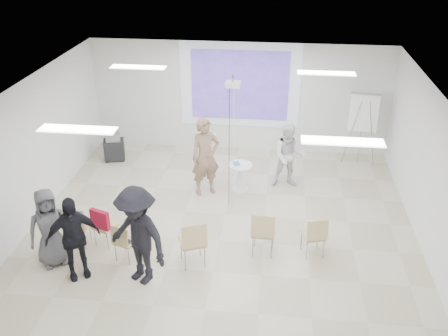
# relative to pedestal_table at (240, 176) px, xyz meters

# --- Properties ---
(floor) EXTENTS (8.00, 9.00, 0.10)m
(floor) POSITION_rel_pedestal_table_xyz_m (-0.24, -2.12, -0.44)
(floor) COLOR beige
(floor) RESTS_ON ground
(ceiling) EXTENTS (8.00, 9.00, 0.10)m
(ceiling) POSITION_rel_pedestal_table_xyz_m (-0.24, -2.12, 2.66)
(ceiling) COLOR white
(ceiling) RESTS_ON wall_back
(wall_back) EXTENTS (8.00, 0.10, 3.00)m
(wall_back) POSITION_rel_pedestal_table_xyz_m (-0.24, 2.43, 1.11)
(wall_back) COLOR silver
(wall_back) RESTS_ON floor
(wall_left) EXTENTS (0.10, 9.00, 3.00)m
(wall_left) POSITION_rel_pedestal_table_xyz_m (-4.29, -2.12, 1.11)
(wall_left) COLOR silver
(wall_left) RESTS_ON floor
(wall_right) EXTENTS (0.10, 9.00, 3.00)m
(wall_right) POSITION_rel_pedestal_table_xyz_m (3.81, -2.12, 1.11)
(wall_right) COLOR silver
(wall_right) RESTS_ON floor
(projection_halo) EXTENTS (3.20, 0.01, 2.30)m
(projection_halo) POSITION_rel_pedestal_table_xyz_m (-0.24, 2.37, 1.46)
(projection_halo) COLOR silver
(projection_halo) RESTS_ON wall_back
(projection_image) EXTENTS (2.60, 0.01, 1.90)m
(projection_image) POSITION_rel_pedestal_table_xyz_m (-0.24, 2.35, 1.46)
(projection_image) COLOR #4F34B2
(projection_image) RESTS_ON wall_back
(pedestal_table) EXTENTS (0.73, 0.73, 0.70)m
(pedestal_table) POSITION_rel_pedestal_table_xyz_m (0.00, 0.00, 0.00)
(pedestal_table) COLOR silver
(pedestal_table) RESTS_ON floor
(player_left) EXTENTS (0.93, 0.83, 2.12)m
(player_left) POSITION_rel_pedestal_table_xyz_m (-0.79, -0.20, 0.67)
(player_left) COLOR #916E59
(player_left) RESTS_ON floor
(player_right) EXTENTS (0.91, 0.76, 1.76)m
(player_right) POSITION_rel_pedestal_table_xyz_m (1.12, 0.37, 0.49)
(player_right) COLOR white
(player_right) RESTS_ON floor
(controller_left) EXTENTS (0.10, 0.13, 0.04)m
(controller_left) POSITION_rel_pedestal_table_xyz_m (-0.61, 0.05, 1.01)
(controller_left) COLOR white
(controller_left) RESTS_ON player_left
(controller_right) EXTENTS (0.05, 0.11, 0.04)m
(controller_right) POSITION_rel_pedestal_table_xyz_m (0.94, 0.62, 0.80)
(controller_right) COLOR silver
(controller_right) RESTS_ON player_right
(chair_far_left) EXTENTS (0.46, 0.49, 0.91)m
(chair_far_left) POSITION_rel_pedestal_table_xyz_m (-2.99, -2.64, 0.15)
(chair_far_left) COLOR tan
(chair_far_left) RESTS_ON floor
(chair_left_mid) EXTENTS (0.51, 0.53, 0.83)m
(chair_left_mid) POSITION_rel_pedestal_table_xyz_m (-2.49, -2.55, 0.10)
(chair_left_mid) COLOR tan
(chair_left_mid) RESTS_ON floor
(chair_left_inner) EXTENTS (0.48, 0.50, 0.80)m
(chair_left_inner) POSITION_rel_pedestal_table_xyz_m (-1.95, -2.96, 0.08)
(chair_left_inner) COLOR tan
(chair_left_inner) RESTS_ON floor
(chair_center) EXTENTS (0.61, 0.63, 0.98)m
(chair_center) POSITION_rel_pedestal_table_xyz_m (-0.61, -2.98, 0.19)
(chair_center) COLOR tan
(chair_center) RESTS_ON floor
(chair_right_inner) EXTENTS (0.47, 0.50, 0.95)m
(chair_right_inner) POSITION_rel_pedestal_table_xyz_m (0.65, -2.49, 0.17)
(chair_right_inner) COLOR tan
(chair_right_inner) RESTS_ON floor
(chair_right_far) EXTENTS (0.52, 0.54, 0.88)m
(chair_right_far) POSITION_rel_pedestal_table_xyz_m (1.62, -2.42, 0.13)
(chair_right_far) COLOR tan
(chair_right_far) RESTS_ON floor
(red_jacket) EXTENTS (0.41, 0.23, 0.39)m
(red_jacket) POSITION_rel_pedestal_table_xyz_m (-2.46, -2.70, 0.33)
(red_jacket) COLOR #B21631
(red_jacket) RESTS_ON chair_left_mid
(laptop) EXTENTS (0.35, 0.30, 0.02)m
(laptop) POSITION_rel_pedestal_table_xyz_m (-1.92, -2.88, 0.04)
(laptop) COLOR black
(laptop) RESTS_ON chair_left_inner
(audience_left) EXTENTS (1.26, 1.12, 1.87)m
(audience_left) POSITION_rel_pedestal_table_xyz_m (-2.68, -3.47, 0.54)
(audience_left) COLOR black
(audience_left) RESTS_ON floor
(audience_mid) EXTENTS (1.58, 1.34, 2.14)m
(audience_mid) POSITION_rel_pedestal_table_xyz_m (-1.50, -3.47, 0.68)
(audience_mid) COLOR black
(audience_mid) RESTS_ON floor
(audience_outer) EXTENTS (1.03, 0.96, 1.76)m
(audience_outer) POSITION_rel_pedestal_table_xyz_m (-3.25, -3.17, 0.49)
(audience_outer) COLOR #57565B
(audience_outer) RESTS_ON floor
(flipchart_easel) EXTENTS (0.85, 0.65, 1.97)m
(flipchart_easel) POSITION_rel_pedestal_table_xyz_m (2.96, 1.74, 1.06)
(flipchart_easel) COLOR #95989D
(flipchart_easel) RESTS_ON floor
(av_cart) EXTENTS (0.62, 0.55, 0.79)m
(av_cart) POSITION_rel_pedestal_table_xyz_m (-3.49, 1.29, -0.03)
(av_cart) COLOR black
(av_cart) RESTS_ON floor
(ceiling_projector) EXTENTS (0.30, 0.25, 3.00)m
(ceiling_projector) POSITION_rel_pedestal_table_xyz_m (-0.14, -0.63, 2.30)
(ceiling_projector) COLOR white
(ceiling_projector) RESTS_ON ceiling
(fluor_panel_nw) EXTENTS (1.20, 0.30, 0.02)m
(fluor_panel_nw) POSITION_rel_pedestal_table_xyz_m (-2.24, -0.12, 2.58)
(fluor_panel_nw) COLOR white
(fluor_panel_nw) RESTS_ON ceiling
(fluor_panel_ne) EXTENTS (1.20, 0.30, 0.02)m
(fluor_panel_ne) POSITION_rel_pedestal_table_xyz_m (1.76, -0.12, 2.58)
(fluor_panel_ne) COLOR white
(fluor_panel_ne) RESTS_ON ceiling
(fluor_panel_sw) EXTENTS (1.20, 0.30, 0.02)m
(fluor_panel_sw) POSITION_rel_pedestal_table_xyz_m (-2.24, -3.62, 2.58)
(fluor_panel_sw) COLOR white
(fluor_panel_sw) RESTS_ON ceiling
(fluor_panel_se) EXTENTS (1.20, 0.30, 0.02)m
(fluor_panel_se) POSITION_rel_pedestal_table_xyz_m (1.76, -3.62, 2.58)
(fluor_panel_se) COLOR white
(fluor_panel_se) RESTS_ON ceiling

